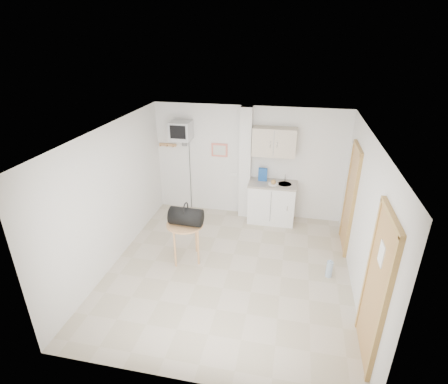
% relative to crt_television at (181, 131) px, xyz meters
% --- Properties ---
extents(ground, '(4.50, 4.50, 0.00)m').
position_rel_crt_television_xyz_m(ground, '(1.45, -2.02, -1.94)').
color(ground, '#BCAE99').
rests_on(ground, ground).
extents(room_envelope, '(4.24, 4.54, 2.55)m').
position_rel_crt_television_xyz_m(room_envelope, '(1.69, -1.93, -0.40)').
color(room_envelope, white).
rests_on(room_envelope, ground).
extents(kitchenette, '(1.03, 0.58, 2.10)m').
position_rel_crt_television_xyz_m(kitchenette, '(2.02, -0.02, -1.13)').
color(kitchenette, white).
rests_on(kitchenette, ground).
extents(crt_television, '(0.44, 0.45, 2.15)m').
position_rel_crt_television_xyz_m(crt_television, '(0.00, 0.00, 0.00)').
color(crt_television, slate).
rests_on(crt_television, ground).
extents(round_table, '(0.67, 0.67, 0.75)m').
position_rel_crt_television_xyz_m(round_table, '(0.61, -1.84, -1.28)').
color(round_table, '#B28052').
rests_on(round_table, ground).
extents(duffel_bag, '(0.59, 0.35, 0.43)m').
position_rel_crt_television_xyz_m(duffel_bag, '(0.65, -1.86, -1.02)').
color(duffel_bag, black).
rests_on(duffel_bag, round_table).
extents(water_bottle, '(0.11, 0.11, 0.34)m').
position_rel_crt_television_xyz_m(water_bottle, '(3.19, -1.84, -1.78)').
color(water_bottle, '#9AB3CB').
rests_on(water_bottle, ground).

